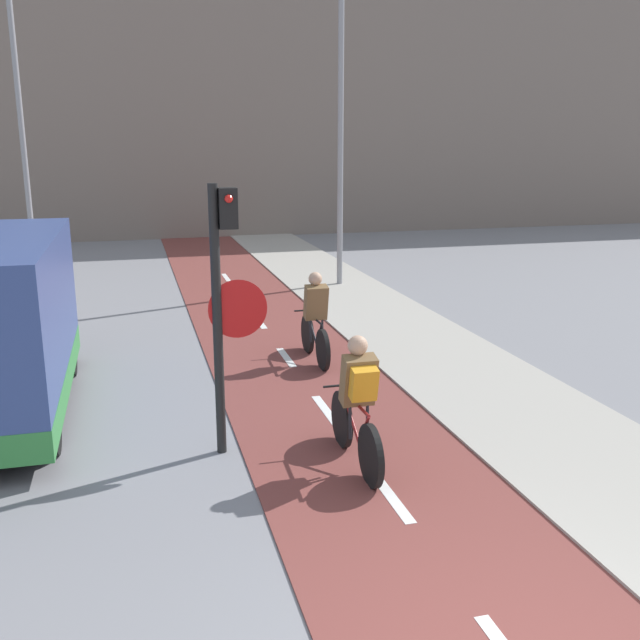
% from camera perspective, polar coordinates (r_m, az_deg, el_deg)
% --- Properties ---
extents(building_row_background, '(60.00, 5.20, 11.89)m').
position_cam_1_polar(building_row_background, '(29.84, -10.86, 18.49)').
color(building_row_background, slate).
rests_on(building_row_background, ground_plane).
extents(traffic_light_pole, '(0.67, 0.25, 3.10)m').
position_cam_1_polar(traffic_light_pole, '(7.99, -7.70, 2.33)').
color(traffic_light_pole, black).
rests_on(traffic_light_pole, ground_plane).
extents(street_lamp_far, '(0.36, 0.36, 7.51)m').
position_cam_1_polar(street_lamp_far, '(19.82, -22.96, 15.90)').
color(street_lamp_far, gray).
rests_on(street_lamp_far, ground_plane).
extents(street_lamp_sidewalk, '(0.36, 0.36, 7.25)m').
position_cam_1_polar(street_lamp_sidewalk, '(17.74, 1.67, 16.85)').
color(street_lamp_sidewalk, gray).
rests_on(street_lamp_sidewalk, ground_plane).
extents(cyclist_near, '(0.46, 1.73, 1.52)m').
position_cam_1_polar(cyclist_near, '(7.87, 3.01, -6.90)').
color(cyclist_near, black).
rests_on(cyclist_near, ground_plane).
extents(cyclist_far, '(0.46, 1.68, 1.50)m').
position_cam_1_polar(cyclist_far, '(11.63, -0.38, -0.17)').
color(cyclist_far, black).
rests_on(cyclist_far, ground_plane).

